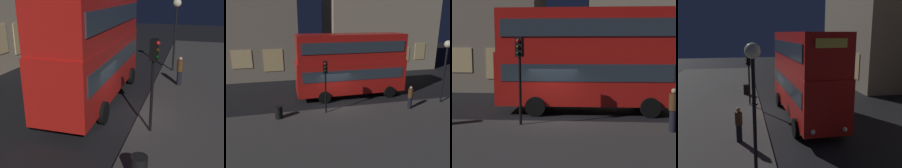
{
  "view_description": "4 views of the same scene",
  "coord_description": "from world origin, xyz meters",
  "views": [
    {
      "loc": [
        -11.76,
        -3.03,
        5.75
      ],
      "look_at": [
        -0.26,
        0.41,
        1.7
      ],
      "focal_mm": 44.35,
      "sensor_mm": 36.0,
      "label": 1
    },
    {
      "loc": [
        -4.1,
        -17.12,
        6.97
      ],
      "look_at": [
        0.19,
        0.52,
        1.65
      ],
      "focal_mm": 36.54,
      "sensor_mm": 36.0,
      "label": 2
    },
    {
      "loc": [
        1.6,
        -14.58,
        3.49
      ],
      "look_at": [
        0.56,
        0.74,
        1.71
      ],
      "focal_mm": 47.83,
      "sensor_mm": 36.0,
      "label": 3
    },
    {
      "loc": [
        17.31,
        -2.01,
        5.58
      ],
      "look_at": [
        1.21,
        1.1,
        2.16
      ],
      "focal_mm": 39.56,
      "sensor_mm": 36.0,
      "label": 4
    }
  ],
  "objects": [
    {
      "name": "double_decker_bus",
      "position": [
        1.71,
        1.95,
        3.13
      ],
      "size": [
        9.82,
        2.97,
        5.62
      ],
      "rotation": [
        0.0,
        0.0,
        0.01
      ],
      "color": "red",
      "rests_on": "ground"
    },
    {
      "name": "building_with_clock",
      "position": [
        -8.41,
        12.49,
        7.53
      ],
      "size": [
        12.21,
        7.63,
        15.05
      ],
      "color": "gray",
      "rests_on": "ground"
    },
    {
      "name": "pedestrian",
      "position": [
        5.25,
        -2.32,
        1.05
      ],
      "size": [
        0.37,
        0.37,
        1.8
      ],
      "rotation": [
        0.0,
        0.0,
        1.98
      ],
      "color": "black",
      "rests_on": "sidewalk_slab"
    },
    {
      "name": "litter_bin",
      "position": [
        -4.66,
        -1.76,
        0.57
      ],
      "size": [
        0.54,
        0.54,
        0.9
      ],
      "primitive_type": "cylinder",
      "color": "black",
      "rests_on": "sidewalk_slab"
    },
    {
      "name": "ground_plane",
      "position": [
        0.0,
        0.0,
        0.0
      ],
      "size": [
        80.0,
        80.0,
        0.0
      ],
      "primitive_type": "plane",
      "color": "black"
    },
    {
      "name": "street_lamp",
      "position": [
        8.55,
        -1.66,
        4.12
      ],
      "size": [
        0.58,
        0.58,
        5.13
      ],
      "color": "black",
      "rests_on": "sidewalk_slab"
    },
    {
      "name": "traffic_light_near_kerb",
      "position": [
        -1.25,
        -1.59,
        2.93
      ],
      "size": [
        0.36,
        0.39,
        3.9
      ],
      "rotation": [
        0.0,
        0.0,
        -0.18
      ],
      "color": "black",
      "rests_on": "sidewalk_slab"
    },
    {
      "name": "sidewalk_slab",
      "position": [
        0.0,
        -5.7,
        0.06
      ],
      "size": [
        44.0,
        9.83,
        0.12
      ],
      "primitive_type": "cube",
      "color": "#423F3D",
      "rests_on": "ground"
    }
  ]
}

